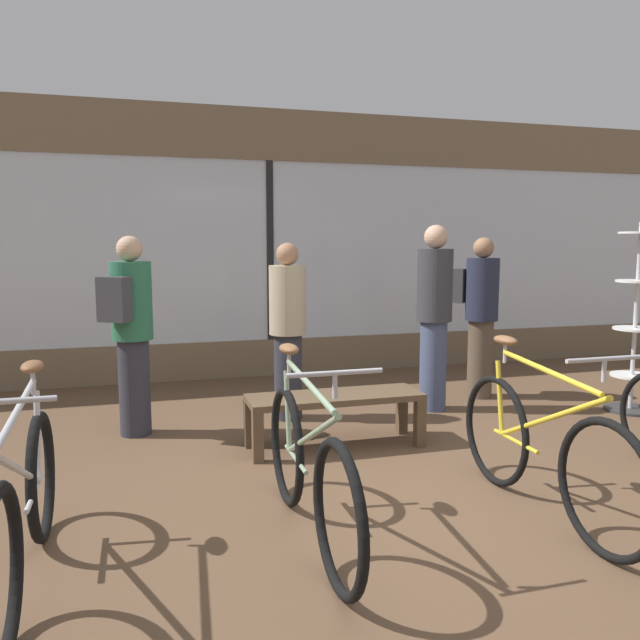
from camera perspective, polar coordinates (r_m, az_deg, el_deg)
The scene contains 11 objects.
ground_plane at distance 4.13m, azimuth 7.22°, elevation -16.26°, with size 24.00×24.00×0.00m, color brown.
shop_back_wall at distance 7.61m, azimuth -4.62°, elevation 7.12°, with size 12.00×0.08×3.20m.
bicycle_far_left at distance 3.36m, azimuth -25.41°, elevation -15.35°, with size 0.46×1.78×1.04m.
bicycle_left at distance 3.50m, azimuth -1.11°, elevation -13.52°, with size 0.46×1.80×1.05m.
bicycle_right at distance 4.03m, azimuth 19.63°, elevation -11.05°, with size 0.46×1.79×1.05m.
accessory_rack at distance 6.73m, azimuth 26.81°, elevation -1.25°, with size 0.48×0.48×1.83m.
display_bench at distance 5.02m, azimuth 1.37°, elevation -7.65°, with size 1.40×0.44×0.43m.
customer_near_rack at distance 6.12m, azimuth 10.40°, elevation 0.61°, with size 0.34×0.34×1.80m.
customer_by_window at distance 5.45m, azimuth -16.89°, elevation -0.82°, with size 0.50×0.56×1.69m.
customer_mid_floor at distance 6.75m, azimuth 14.40°, elevation 0.72°, with size 0.53×0.55×1.68m.
customer_near_bench at distance 5.74m, azimuth -2.96°, elevation -0.72°, with size 0.47×0.47×1.63m.
Camera 1 is at (-1.52, -3.47, 1.64)m, focal length 35.00 mm.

